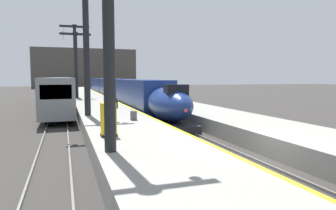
# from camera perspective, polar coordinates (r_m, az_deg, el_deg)

# --- Properties ---
(ground_plane) EXTENTS (260.00, 260.00, 0.00)m
(ground_plane) POSITION_cam_1_polar(r_m,az_deg,el_deg) (14.47, 13.64, -10.45)
(ground_plane) COLOR #33302D
(platform_left) EXTENTS (4.80, 110.00, 1.05)m
(platform_left) POSITION_cam_1_polar(r_m,az_deg,el_deg) (36.82, -13.16, -0.16)
(platform_left) COLOR gray
(platform_left) RESTS_ON ground
(platform_right) EXTENTS (4.80, 110.00, 1.05)m
(platform_right) POSITION_cam_1_polar(r_m,az_deg,el_deg) (38.44, -1.06, 0.19)
(platform_right) COLOR gray
(platform_right) RESTS_ON ground
(platform_left_safety_stripe) EXTENTS (0.20, 107.80, 0.01)m
(platform_left_safety_stripe) POSITION_cam_1_polar(r_m,az_deg,el_deg) (37.06, -9.67, 0.76)
(platform_left_safety_stripe) COLOR yellow
(platform_left_safety_stripe) RESTS_ON platform_left
(rail_main_left) EXTENTS (0.08, 110.00, 0.12)m
(rail_main_left) POSITION_cam_1_polar(r_m,az_deg,el_deg) (40.02, -8.82, -0.34)
(rail_main_left) COLOR slate
(rail_main_left) RESTS_ON ground
(rail_main_right) EXTENTS (0.08, 110.00, 0.12)m
(rail_main_right) POSITION_cam_1_polar(r_m,az_deg,el_deg) (40.30, -6.72, -0.27)
(rail_main_right) COLOR slate
(rail_main_right) RESTS_ON ground
(rail_secondary_left) EXTENTS (0.08, 110.00, 0.12)m
(rail_secondary_left) POSITION_cam_1_polar(r_m,az_deg,el_deg) (39.47, -20.49, -0.68)
(rail_secondary_left) COLOR slate
(rail_secondary_left) RESTS_ON ground
(rail_secondary_right) EXTENTS (0.08, 110.00, 0.12)m
(rail_secondary_right) POSITION_cam_1_polar(r_m,az_deg,el_deg) (39.44, -18.31, -0.62)
(rail_secondary_right) COLOR slate
(rail_secondary_right) RESTS_ON ground
(highspeed_train_main) EXTENTS (2.92, 56.82, 3.60)m
(highspeed_train_main) POSITION_cam_1_polar(r_m,az_deg,el_deg) (46.96, -9.42, 2.78)
(highspeed_train_main) COLOR navy
(highspeed_train_main) RESTS_ON ground
(regional_train_adjacent) EXTENTS (2.85, 36.60, 3.80)m
(regional_train_adjacent) POSITION_cam_1_polar(r_m,az_deg,el_deg) (42.74, -19.42, 2.56)
(regional_train_adjacent) COLOR gray
(regional_train_adjacent) RESTS_ON ground
(station_column_near) EXTENTS (4.00, 0.68, 8.89)m
(station_column_near) POSITION_cam_1_polar(r_m,az_deg,el_deg) (11.98, -11.01, 17.41)
(station_column_near) COLOR black
(station_column_near) RESTS_ON platform_left
(station_column_mid) EXTENTS (4.00, 0.68, 10.42)m
(station_column_mid) POSITION_cam_1_polar(r_m,az_deg,el_deg) (23.55, -14.93, 13.22)
(station_column_mid) COLOR black
(station_column_mid) RESTS_ON platform_left
(station_column_far) EXTENTS (4.00, 0.68, 8.75)m
(station_column_far) POSITION_cam_1_polar(r_m,az_deg,el_deg) (43.37, -16.65, 8.24)
(station_column_far) COLOR black
(station_column_far) RESTS_ON platform_left
(station_column_distant) EXTENTS (4.00, 0.68, 10.10)m
(station_column_distant) POSITION_cam_1_polar(r_m,az_deg,el_deg) (45.85, -16.78, 8.96)
(station_column_distant) COLOR black
(station_column_distant) RESTS_ON platform_left
(passenger_near_edge) EXTENTS (0.57, 0.24, 1.69)m
(passenger_near_edge) POSITION_cam_1_polar(r_m,az_deg,el_deg) (19.75, -10.04, -0.20)
(passenger_near_edge) COLOR #23232D
(passenger_near_edge) RESTS_ON platform_left
(rolling_suitcase) EXTENTS (0.40, 0.22, 0.98)m
(rolling_suitcase) POSITION_cam_1_polar(r_m,az_deg,el_deg) (20.30, -6.39, -1.95)
(rolling_suitcase) COLOR #4C4C51
(rolling_suitcase) RESTS_ON platform_left
(ticket_machine_yellow) EXTENTS (0.76, 0.62, 1.60)m
(ticket_machine_yellow) POSITION_cam_1_polar(r_m,az_deg,el_deg) (14.92, -10.93, -2.90)
(ticket_machine_yellow) COLOR yellow
(ticket_machine_yellow) RESTS_ON platform_left
(terminus_back_wall) EXTENTS (36.00, 2.00, 14.00)m
(terminus_back_wall) POSITION_cam_1_polar(r_m,az_deg,el_deg) (114.05, -14.94, 6.58)
(terminus_back_wall) COLOR #4C4742
(terminus_back_wall) RESTS_ON ground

